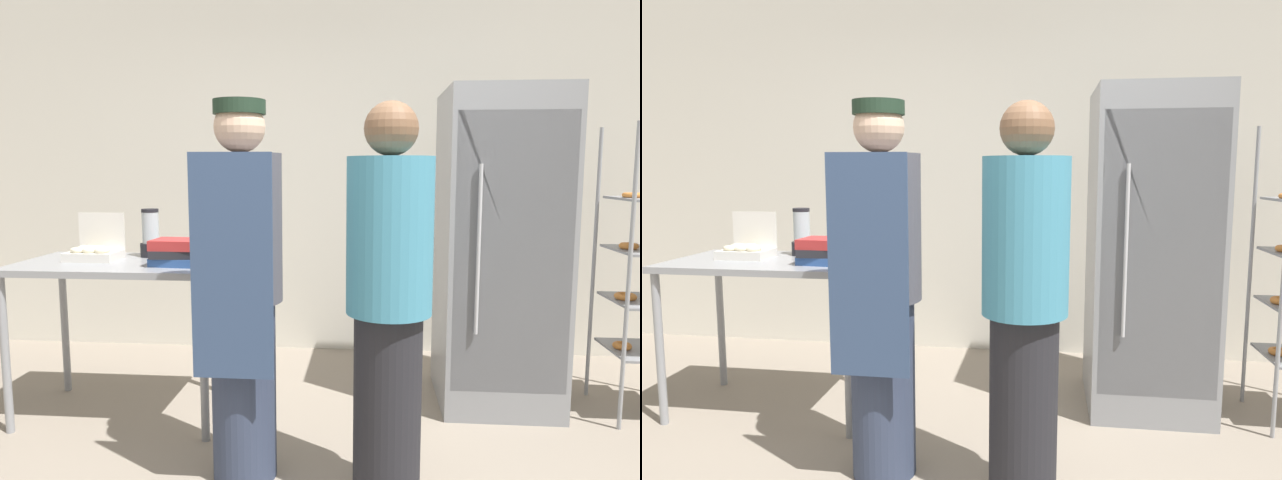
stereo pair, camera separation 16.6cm
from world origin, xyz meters
The scene contains 8 objects.
back_wall centered at (0.00, 2.45, 1.52)m, with size 6.40×0.12×3.05m, color silver.
refrigerator centered at (0.95, 1.48, 0.93)m, with size 0.68×0.76×1.86m.
prep_counter centered at (-1.19, 1.10, 0.78)m, with size 1.15×0.67×0.89m.
donut_box centered at (-1.38, 1.15, 0.93)m, with size 0.28×0.22×0.26m.
blender_pitcher centered at (-1.10, 1.29, 1.01)m, with size 0.12×0.12×0.28m.
binder_stack centered at (-0.83, 1.02, 0.96)m, with size 0.30×0.23×0.14m.
person_baker centered at (-0.38, 0.50, 0.88)m, with size 0.36×0.38×1.70m.
person_customer centered at (0.27, 0.38, 0.85)m, with size 0.35×0.35×1.67m.
Camera 2 is at (0.35, -1.92, 1.40)m, focal length 32.00 mm.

